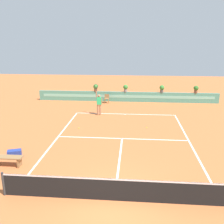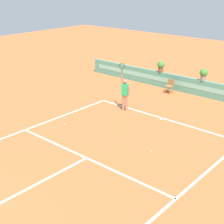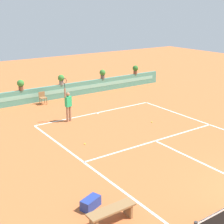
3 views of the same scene
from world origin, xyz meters
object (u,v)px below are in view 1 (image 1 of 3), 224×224
at_px(tennis_player, 99,103).
at_px(potted_plant_centre, 126,88).
at_px(bench_courtside, 6,159).
at_px(tennis_ball_mid_court, 147,128).
at_px(tennis_ball_near_baseline, 79,128).
at_px(potted_plant_right, 162,88).
at_px(ball_kid_chair, 107,98).
at_px(gear_bag, 14,153).
at_px(potted_plant_left, 96,87).
at_px(potted_plant_far_right, 196,89).

height_order(tennis_player, potted_plant_centre, tennis_player).
xyz_separation_m(bench_courtside, tennis_ball_mid_court, (7.12, 6.19, -0.34)).
bearing_deg(tennis_ball_near_baseline, potted_plant_right, 52.00).
bearing_deg(bench_courtside, ball_kid_chair, 75.20).
bearing_deg(potted_plant_right, tennis_ball_near_baseline, -128.00).
relative_size(gear_bag, potted_plant_centre, 0.97).
xyz_separation_m(gear_bag, tennis_player, (3.44, 8.10, 0.87)).
relative_size(tennis_ball_mid_court, potted_plant_left, 0.09).
xyz_separation_m(gear_bag, potted_plant_left, (2.43, 13.01, 1.23)).
xyz_separation_m(tennis_ball_mid_court, potted_plant_left, (-4.80, 7.87, 1.38)).
relative_size(tennis_player, potted_plant_left, 3.57).
height_order(bench_courtside, potted_plant_centre, potted_plant_centre).
height_order(ball_kid_chair, tennis_player, tennis_player).
xyz_separation_m(tennis_player, potted_plant_right, (5.59, 4.91, 0.36)).
bearing_deg(potted_plant_far_right, ball_kid_chair, -175.18).
bearing_deg(potted_plant_far_right, bench_courtside, -130.94).
relative_size(ball_kid_chair, tennis_ball_mid_court, 12.50).
distance_m(tennis_ball_mid_court, potted_plant_centre, 8.19).
bearing_deg(bench_courtside, tennis_ball_near_baseline, 67.37).
relative_size(ball_kid_chair, potted_plant_centre, 1.17).
xyz_separation_m(gear_bag, potted_plant_far_right, (12.31, 13.01, 1.23)).
relative_size(bench_courtside, potted_plant_far_right, 2.21).
bearing_deg(potted_plant_far_right, potted_plant_left, 180.00).
relative_size(bench_courtside, tennis_ball_mid_court, 23.53).
relative_size(bench_courtside, potted_plant_left, 2.21).
xyz_separation_m(tennis_ball_mid_court, potted_plant_centre, (-1.78, 7.87, 1.38)).
distance_m(bench_courtside, potted_plant_centre, 15.07).
bearing_deg(tennis_ball_mid_court, potted_plant_left, 121.36).
distance_m(ball_kid_chair, tennis_player, 4.23).
bearing_deg(tennis_player, potted_plant_right, 41.33).
bearing_deg(potted_plant_right, bench_courtside, -122.37).
bearing_deg(ball_kid_chair, tennis_player, -92.71).
relative_size(ball_kid_chair, tennis_ball_near_baseline, 12.50).
relative_size(ball_kid_chair, tennis_player, 0.33).
bearing_deg(tennis_ball_near_baseline, tennis_ball_mid_court, 5.99).
distance_m(ball_kid_chair, potted_plant_far_right, 8.75).
relative_size(tennis_ball_mid_court, potted_plant_right, 0.09).
height_order(tennis_player, potted_plant_right, tennis_player).
relative_size(tennis_player, potted_plant_centre, 3.57).
distance_m(tennis_ball_near_baseline, potted_plant_centre, 8.99).
xyz_separation_m(tennis_player, potted_plant_far_right, (8.87, 4.91, 0.36)).
bearing_deg(ball_kid_chair, gear_bag, -106.48).
distance_m(ball_kid_chair, tennis_ball_mid_court, 8.01).
bearing_deg(tennis_ball_near_baseline, potted_plant_left, 90.33).
relative_size(potted_plant_centre, potted_plant_left, 1.00).
bearing_deg(tennis_ball_mid_court, potted_plant_far_right, 57.19).
distance_m(potted_plant_right, potted_plant_left, 6.59).
bearing_deg(potted_plant_right, potted_plant_far_right, 0.00).
relative_size(potted_plant_right, potted_plant_far_right, 1.00).
bearing_deg(potted_plant_far_right, tennis_ball_mid_court, -122.81).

